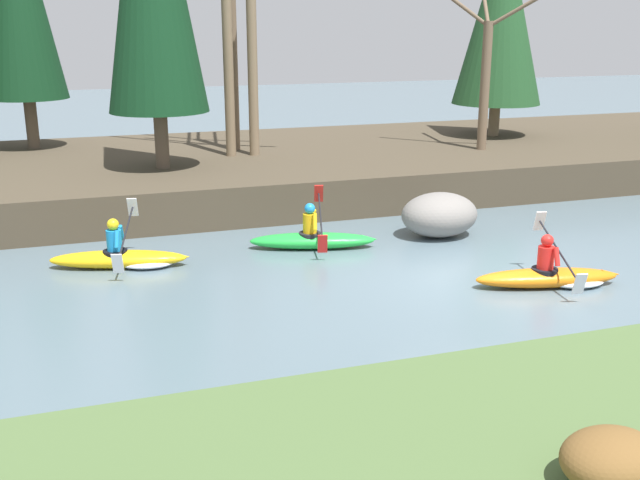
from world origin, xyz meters
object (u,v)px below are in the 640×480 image
object	(u,v)px
boulder_midstream	(439,215)
kayaker_lead	(553,276)
kayaker_trailing	(124,258)
kayaker_middle	(313,238)

from	to	relation	value
boulder_midstream	kayaker_lead	bearing A→B (deg)	-82.96
kayaker_lead	kayaker_trailing	xyz separation A→B (m)	(-7.45, 3.66, 0.00)
kayaker_middle	boulder_midstream	xyz separation A→B (m)	(3.01, 0.00, 0.28)
kayaker_lead	boulder_midstream	size ratio (longest dim) A/B	1.56
kayaker_middle	boulder_midstream	bearing A→B (deg)	16.04
kayaker_lead	kayaker_trailing	distance (m)	8.30
kayaker_lead	kayaker_middle	bearing A→B (deg)	145.37
kayaker_middle	kayaker_trailing	bearing A→B (deg)	-163.56
kayaker_middle	kayaker_trailing	xyz separation A→B (m)	(-3.98, -0.03, -0.02)
kayaker_middle	boulder_midstream	distance (m)	3.03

